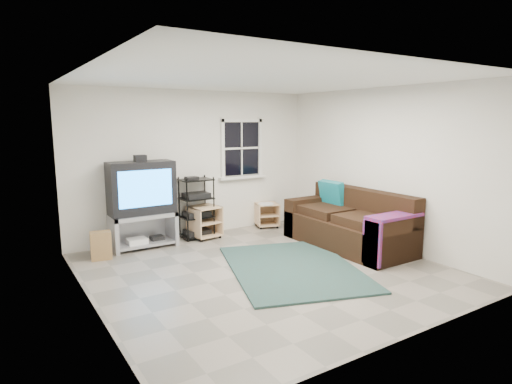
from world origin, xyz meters
TOP-DOWN VIEW (x-y plane):
  - room at (0.95, 2.27)m, footprint 4.60×4.62m
  - tv_unit at (-1.09, 2.02)m, footprint 1.04×0.52m
  - av_rack at (-0.09, 2.08)m, footprint 0.55×0.40m
  - side_table_left at (0.01, 2.03)m, footprint 0.54×0.54m
  - side_table_right at (1.40, 2.09)m, footprint 0.53×0.53m
  - sofa at (1.82, 0.24)m, footprint 0.99×2.23m
  - shag_rug at (0.36, -0.14)m, footprint 2.35×2.75m
  - paper_bag at (-1.83, 1.74)m, footprint 0.32×0.24m

SIDE VIEW (x-z plane):
  - shag_rug at x=0.36m, z-range 0.00..0.03m
  - paper_bag at x=-1.83m, z-range 0.00..0.43m
  - side_table_right at x=1.40m, z-range 0.03..0.52m
  - side_table_left at x=0.01m, z-range 0.02..0.59m
  - sofa at x=1.82m, z-range -0.15..0.87m
  - av_rack at x=-0.09m, z-range -0.07..1.02m
  - tv_unit at x=-1.09m, z-range 0.07..1.60m
  - room at x=0.95m, z-range -0.82..3.78m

